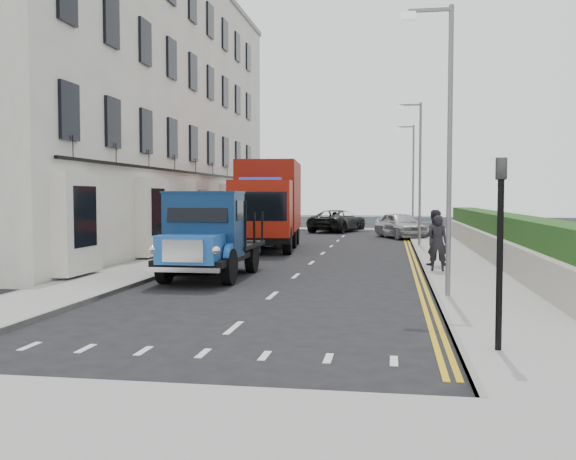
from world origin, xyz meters
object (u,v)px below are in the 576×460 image
object	(u,v)px
parked_car_front	(197,249)
lamp_far	(411,173)
lamp_mid	(418,165)
bedford_lorry	(206,240)
red_lorry	(268,202)
pedestrian_east_near	(437,243)
lamp_near	(445,133)

from	to	relation	value
parked_car_front	lamp_far	bearing A→B (deg)	67.23
lamp_mid	bedford_lorry	xyz separation A→B (m)	(-6.68, -13.38, -2.80)
lamp_mid	red_lorry	world-z (taller)	lamp_mid
pedestrian_east_near	lamp_mid	bearing A→B (deg)	-84.34
lamp_mid	pedestrian_east_near	bearing A→B (deg)	-88.83
lamp_near	lamp_far	xyz separation A→B (m)	(0.00, 26.00, 0.00)
lamp_far	bedford_lorry	world-z (taller)	lamp_far
lamp_mid	pedestrian_east_near	distance (m)	11.31
bedford_lorry	red_lorry	distance (m)	11.73
parked_car_front	pedestrian_east_near	bearing A→B (deg)	-3.66
lamp_near	parked_car_front	bearing A→B (deg)	145.75
parked_car_front	pedestrian_east_near	world-z (taller)	pedestrian_east_near
lamp_near	pedestrian_east_near	xyz separation A→B (m)	(0.22, 5.09, -2.99)
lamp_near	parked_car_front	size ratio (longest dim) A/B	1.74
lamp_near	lamp_far	distance (m)	26.00
lamp_mid	bedford_lorry	distance (m)	15.21
red_lorry	pedestrian_east_near	world-z (taller)	red_lorry
lamp_far	lamp_near	bearing A→B (deg)	-90.00
bedford_lorry	pedestrian_east_near	xyz separation A→B (m)	(6.90, 2.47, -0.19)
pedestrian_east_near	parked_car_front	bearing A→B (deg)	3.01
lamp_mid	lamp_far	xyz separation A→B (m)	(0.00, 10.00, 0.00)
bedford_lorry	red_lorry	xyz separation A→B (m)	(-0.37, 11.68, 1.02)
lamp_near	parked_car_front	distance (m)	9.97
lamp_mid	red_lorry	bearing A→B (deg)	-166.45
red_lorry	pedestrian_east_near	size ratio (longest dim) A/B	4.58
lamp_far	pedestrian_east_near	size ratio (longest dim) A/B	3.94
lamp_near	red_lorry	xyz separation A→B (m)	(-7.04, 14.30, -1.78)
lamp_mid	bedford_lorry	bearing A→B (deg)	-116.52
bedford_lorry	pedestrian_east_near	size ratio (longest dim) A/B	3.11
red_lorry	parked_car_front	bearing A→B (deg)	-99.71
bedford_lorry	red_lorry	size ratio (longest dim) A/B	0.68
lamp_far	lamp_mid	bearing A→B (deg)	-90.00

